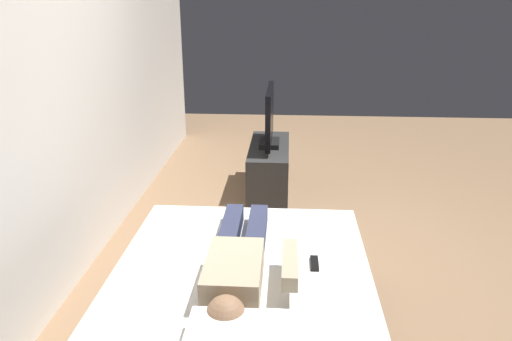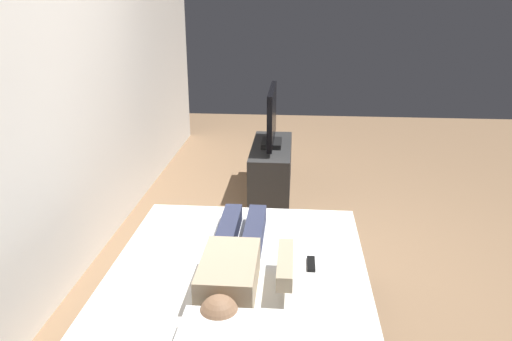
% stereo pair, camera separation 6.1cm
% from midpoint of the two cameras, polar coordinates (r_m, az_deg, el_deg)
% --- Properties ---
extents(ground_plane, '(10.00, 10.00, 0.00)m').
position_cam_midpoint_polar(ground_plane, '(3.85, 4.30, -10.97)').
color(ground_plane, '#8C6B4C').
extents(back_wall, '(6.40, 0.10, 2.80)m').
position_cam_midpoint_polar(back_wall, '(4.07, -19.26, 10.72)').
color(back_wall, silver).
rests_on(back_wall, ground).
extents(bed, '(1.95, 1.49, 0.54)m').
position_cam_midpoint_polar(bed, '(2.82, -2.45, -17.27)').
color(bed, '#333338').
rests_on(bed, ground).
extents(person, '(1.26, 0.46, 0.18)m').
position_cam_midpoint_polar(person, '(2.65, -2.61, -10.69)').
color(person, tan).
rests_on(person, bed).
extents(remote, '(0.15, 0.04, 0.02)m').
position_cam_midpoint_polar(remote, '(2.81, 6.15, -10.63)').
color(remote, black).
rests_on(remote, bed).
extents(tv_stand, '(1.10, 0.40, 0.50)m').
position_cam_midpoint_polar(tv_stand, '(5.13, 1.18, 0.23)').
color(tv_stand, '#2D2D2D').
rests_on(tv_stand, ground).
extents(tv, '(0.88, 0.20, 0.59)m').
position_cam_midpoint_polar(tv, '(4.98, 1.23, 6.05)').
color(tv, black).
rests_on(tv, tv_stand).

